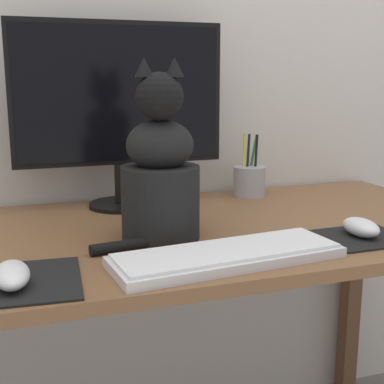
# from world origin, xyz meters

# --- Properties ---
(desk) EXTENTS (1.50, 0.67, 0.72)m
(desk) POSITION_xyz_m (0.00, 0.00, 0.63)
(desk) COLOR brown
(desk) RESTS_ON ground_plane
(monitor) EXTENTS (0.53, 0.17, 0.46)m
(monitor) POSITION_xyz_m (-0.05, 0.24, 0.98)
(monitor) COLOR black
(monitor) RESTS_ON desk
(keyboard) EXTENTS (0.44, 0.18, 0.02)m
(keyboard) POSITION_xyz_m (0.04, -0.24, 0.73)
(keyboard) COLOR silver
(keyboard) RESTS_ON desk
(mousepad_left) EXTENTS (0.24, 0.21, 0.00)m
(mousepad_left) POSITION_xyz_m (-0.33, -0.22, 0.72)
(mousepad_left) COLOR black
(mousepad_left) RESTS_ON desk
(mousepad_right) EXTENTS (0.18, 0.16, 0.00)m
(mousepad_right) POSITION_xyz_m (0.36, -0.20, 0.72)
(mousepad_right) COLOR black
(mousepad_right) RESTS_ON desk
(computer_mouse_left) EXTENTS (0.06, 0.11, 0.04)m
(computer_mouse_left) POSITION_xyz_m (-0.33, -0.24, 0.74)
(computer_mouse_left) COLOR white
(computer_mouse_left) RESTS_ON mousepad_left
(computer_mouse_right) EXTENTS (0.06, 0.10, 0.04)m
(computer_mouse_right) POSITION_xyz_m (0.36, -0.19, 0.74)
(computer_mouse_right) COLOR white
(computer_mouse_right) RESTS_ON mousepad_right
(cat) EXTENTS (0.25, 0.19, 0.36)m
(cat) POSITION_xyz_m (-0.03, -0.06, 0.86)
(cat) COLOR black
(cat) RESTS_ON desk
(pen_cup) EXTENTS (0.09, 0.09, 0.17)m
(pen_cup) POSITION_xyz_m (0.31, 0.25, 0.77)
(pen_cup) COLOR #99999E
(pen_cup) RESTS_ON desk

